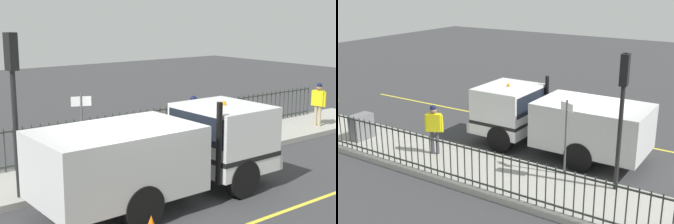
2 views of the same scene
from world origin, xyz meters
TOP-DOWN VIEW (x-y plane):
  - ground_plane at (0.00, 0.00)m, footprint 60.34×60.34m
  - sidewalk_slab at (3.06, 0.00)m, footprint 2.58×27.43m
  - lane_marking at (-2.03, 0.00)m, footprint 0.12×24.68m
  - work_truck at (0.19, -1.23)m, footprint 2.31×6.22m
  - worker_standing at (2.88, -4.20)m, footprint 0.41×0.58m
  - iron_fence at (4.12, -0.00)m, footprint 0.04×23.35m
  - traffic_light_near at (2.10, 1.83)m, footprint 0.32×0.24m
  - utility_cabinet at (3.24, -7.45)m, footprint 0.83×0.47m
  - traffic_cone at (-1.74, 0.73)m, footprint 0.50×0.50m
  - street_sign at (1.99, 0.19)m, footprint 0.21×0.48m

SIDE VIEW (x-z plane):
  - ground_plane at x=0.00m, z-range 0.00..0.00m
  - lane_marking at x=-2.03m, z-range 0.00..0.01m
  - sidewalk_slab at x=3.06m, z-range 0.00..0.17m
  - traffic_cone at x=-1.74m, z-range 0.00..0.71m
  - utility_cabinet at x=3.24m, z-range 0.17..1.10m
  - iron_fence at x=4.12m, z-range 0.18..1.40m
  - worker_standing at x=2.88m, z-range 0.36..2.08m
  - work_truck at x=0.19m, z-range 0.03..2.49m
  - street_sign at x=1.99m, z-range 0.46..2.80m
  - traffic_light_near at x=2.10m, z-range 0.99..4.84m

